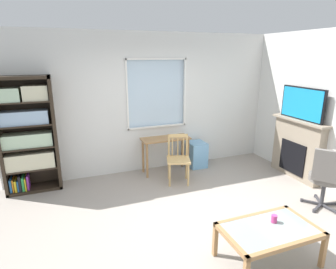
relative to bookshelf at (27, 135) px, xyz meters
name	(u,v)px	position (x,y,z in m)	size (l,w,h in m)	color
ground	(191,224)	(2.15, -1.96, -1.03)	(6.40, 5.41, 0.02)	#9E9389
wall_back_with_window	(144,105)	(2.13, 0.24, 0.34)	(5.40, 0.15, 2.75)	silver
bookshelf	(27,135)	(0.00, 0.00, 0.00)	(0.90, 0.38, 2.00)	#2D2319
desk_under_window	(166,144)	(2.46, -0.11, -0.42)	(0.97, 0.39, 0.73)	#A37547
wooden_chair	(178,158)	(2.52, -0.62, -0.55)	(0.52, 0.51, 0.90)	tan
plastic_drawer_unit	(197,154)	(3.19, -0.06, -0.75)	(0.35, 0.40, 0.53)	#72ADDB
fireplace	(297,148)	(4.76, -1.21, -0.44)	(0.26, 1.19, 1.15)	gray
tv	(302,104)	(4.74, -1.21, 0.44)	(0.06, 0.96, 0.60)	black
office_chair	(326,176)	(4.24, -2.31, -0.46)	(0.62, 0.58, 1.00)	slate
coffee_table	(269,233)	(2.66, -2.95, -0.63)	(1.08, 0.65, 0.44)	#8C9E99
sippy_cup	(274,219)	(2.79, -2.87, -0.53)	(0.07, 0.07, 0.09)	#DB3D84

